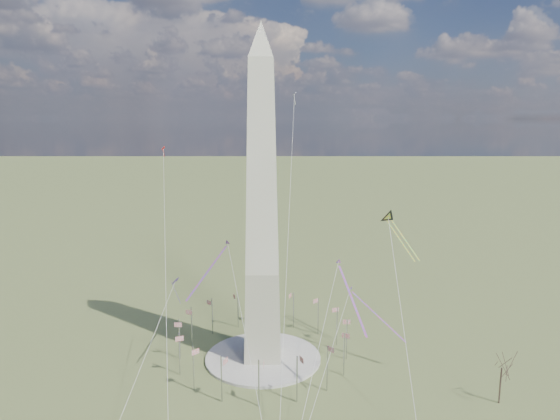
{
  "coord_description": "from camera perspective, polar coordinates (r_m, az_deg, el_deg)",
  "views": [
    {
      "loc": [
        6.44,
        -145.0,
        73.99
      ],
      "look_at": [
        5.29,
        0.0,
        47.42
      ],
      "focal_mm": 32.0,
      "sensor_mm": 36.0,
      "label": 1
    }
  ],
  "objects": [
    {
      "name": "ground",
      "position": [
        162.92,
        -1.94,
        -16.63
      ],
      "size": [
        2000.0,
        2000.0,
        0.0
      ],
      "primitive_type": "plane",
      "color": "#526331",
      "rests_on": "ground"
    },
    {
      "name": "kite_streamer_left",
      "position": [
        140.26,
        7.74,
        -8.69
      ],
      "size": [
        6.62,
        21.26,
        14.86
      ],
      "rotation": [
        0.0,
        0.0,
        3.39
      ],
      "color": "#DF2344",
      "rests_on": "ground"
    },
    {
      "name": "kite_delta_black",
      "position": [
        162.87,
        12.49,
        -1.13
      ],
      "size": [
        10.7,
        16.34,
        13.57
      ],
      "rotation": [
        0.0,
        0.0,
        3.59
      ],
      "color": "black",
      "rests_on": "ground"
    },
    {
      "name": "kite_small_red",
      "position": [
        182.56,
        -13.18,
        6.76
      ],
      "size": [
        1.46,
        1.29,
        3.89
      ],
      "rotation": [
        0.0,
        0.0,
        3.17
      ],
      "color": "red",
      "rests_on": "ground"
    },
    {
      "name": "kite_streamer_right",
      "position": [
        158.68,
        10.23,
        -10.95
      ],
      "size": [
        16.3,
        12.98,
        13.52
      ],
      "rotation": [
        0.0,
        0.0,
        4.05
      ],
      "color": "#DF2344",
      "rests_on": "ground"
    },
    {
      "name": "washington_monument",
      "position": [
        147.46,
        -2.06,
        0.21
      ],
      "size": [
        15.56,
        15.56,
        100.0
      ],
      "color": "#A9A58D",
      "rests_on": "plaza"
    },
    {
      "name": "tree_near",
      "position": [
        147.87,
        24.03,
        -15.92
      ],
      "size": [
        8.57,
        8.57,
        15.0
      ],
      "color": "#4B342D",
      "rests_on": "ground"
    },
    {
      "name": "kite_diamond_purple",
      "position": [
        159.92,
        -11.84,
        -8.27
      ],
      "size": [
        2.46,
        3.06,
        8.93
      ],
      "rotation": [
        0.0,
        0.0,
        2.24
      ],
      "color": "#3C1C80",
      "rests_on": "ground"
    },
    {
      "name": "kite_small_white",
      "position": [
        195.85,
        1.66,
        12.98
      ],
      "size": [
        1.47,
        2.24,
        4.83
      ],
      "rotation": [
        0.0,
        0.0,
        2.57
      ],
      "color": "silver",
      "rests_on": "ground"
    },
    {
      "name": "kite_streamer_mid",
      "position": [
        147.77,
        -7.62,
        -6.04
      ],
      "size": [
        11.11,
        17.39,
        13.44
      ],
      "rotation": [
        0.0,
        0.0,
        2.6
      ],
      "color": "#DF2344",
      "rests_on": "ground"
    },
    {
      "name": "flagpole_ring",
      "position": [
        159.74,
        -1.96,
        -14.31
      ],
      "size": [
        54.4,
        54.4,
        13.0
      ],
      "color": "#ADB0B4",
      "rests_on": "ground"
    },
    {
      "name": "plaza",
      "position": [
        162.73,
        -1.94,
        -16.51
      ],
      "size": [
        36.0,
        36.0,
        0.8
      ],
      "primitive_type": "cylinder",
      "color": "beige",
      "rests_on": "ground"
    }
  ]
}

